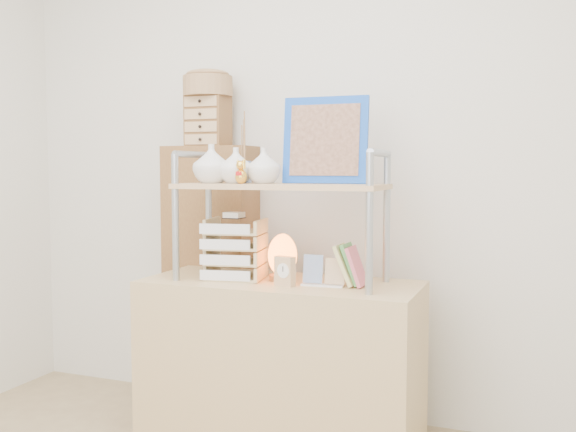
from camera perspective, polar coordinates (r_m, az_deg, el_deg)
name	(u,v)px	position (r m, az deg, el deg)	size (l,w,h in m)	color
room_shell	(181,19)	(2.08, -9.48, 16.90)	(3.42, 3.41, 2.61)	silver
desk	(281,366)	(2.88, -0.66, -13.17)	(1.20, 0.50, 0.75)	tan
cabinet	(211,277)	(3.36, -6.82, -5.41)	(0.45, 0.24, 1.35)	brown
hutch	(266,175)	(2.79, -2.00, 3.62)	(0.90, 0.34, 0.80)	#99A0A6
letter_tray	(235,252)	(2.85, -4.76, -3.21)	(0.28, 0.27, 0.30)	tan
salt_lamp	(283,257)	(2.79, -0.49, -3.64)	(0.13, 0.13, 0.20)	brown
desk_clock	(285,271)	(2.67, -0.29, -4.93)	(0.09, 0.06, 0.12)	tan
postcard_stand	(323,277)	(2.68, 3.14, -5.46)	(0.18, 0.06, 0.13)	white
drawer_chest	(208,121)	(3.30, -7.13, 8.35)	(0.20, 0.16, 0.25)	brown
woven_basket	(208,86)	(3.32, -7.14, 11.36)	(0.25, 0.25, 0.10)	brown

